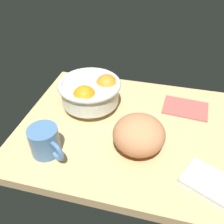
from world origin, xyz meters
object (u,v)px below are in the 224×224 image
Objects in this scene: napkin_spare at (186,107)px; bread_loaf at (139,134)px; napkin_folded at (208,182)px; mug at (45,142)px; fruit_bowl at (91,92)px.

bread_loaf is at bearing -120.71° from napkin_spare.
napkin_folded is 0.81× the size of napkin_spare.
mug is (-41.46, -0.26, 3.46)cm from napkin_folded.
mug is (-35.77, -28.55, 3.54)cm from napkin_spare.
bread_loaf is 24.81cm from napkin_spare.
fruit_bowl reaches higher than mug.
mug is at bearing -179.63° from napkin_folded.
napkin_folded is 28.85cm from napkin_spare.
fruit_bowl is 1.79× the size of mug.
napkin_folded is 41.60cm from mug.
bread_loaf is at bearing 18.00° from mug.
fruit_bowl is 1.73× the size of napkin_folded.
fruit_bowl reaches higher than napkin_folded.
bread_loaf is (17.77, -14.45, -1.19)cm from fruit_bowl.
fruit_bowl is 31.44cm from napkin_spare.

